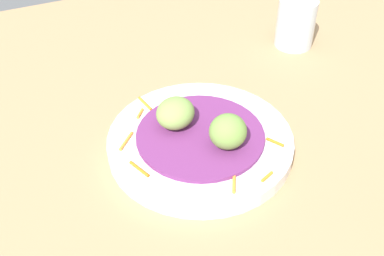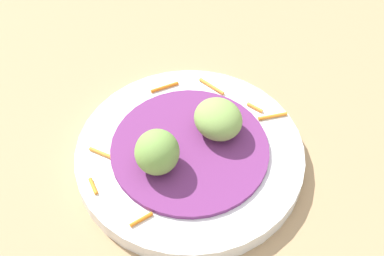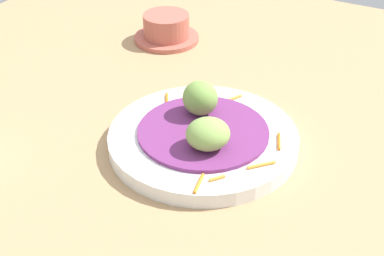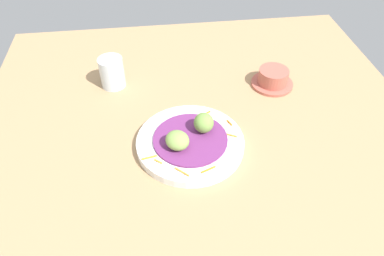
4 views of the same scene
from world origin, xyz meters
TOP-DOWN VIEW (x-y plane):
  - table_surface at (0.00, 0.00)cm, footprint 110.00×110.00cm
  - main_plate at (3.38, 4.32)cm, footprint 24.67×24.67cm
  - cabbage_bed at (3.38, 4.32)cm, footprint 17.01×17.01cm
  - carrot_garnish at (2.56, 7.33)cm, footprint 21.99×19.91cm
  - guac_scoop_left at (6.49, 6.55)cm, footprint 7.28×7.36cm
  - guac_scoop_center at (0.26, 2.08)cm, footprint 5.24×5.43cm

SIDE VIEW (x-z plane):
  - table_surface at x=0.00cm, z-range 0.00..2.00cm
  - main_plate at x=3.38cm, z-range 2.00..3.99cm
  - carrot_garnish at x=2.56cm, z-range 3.99..4.39cm
  - cabbage_bed at x=3.38cm, z-range 3.99..4.51cm
  - guac_scoop_left at x=6.49cm, z-range 4.51..8.40cm
  - guac_scoop_center at x=0.26cm, z-range 4.51..9.15cm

